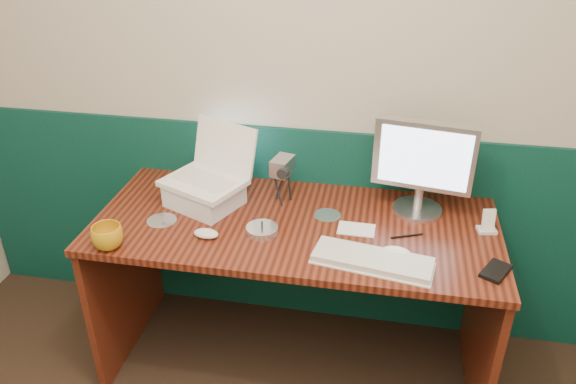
% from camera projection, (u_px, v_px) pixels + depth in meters
% --- Properties ---
extents(back_wall, '(3.50, 0.04, 2.50)m').
position_uv_depth(back_wall, '(325.00, 73.00, 2.30)').
color(back_wall, '#B9AE9D').
rests_on(back_wall, ground).
extents(wainscot, '(3.48, 0.02, 1.00)m').
position_uv_depth(wainscot, '(319.00, 229.00, 2.65)').
color(wainscot, '#072F25').
rests_on(wainscot, ground).
extents(desk, '(1.60, 0.70, 0.75)m').
position_uv_depth(desk, '(294.00, 297.00, 2.41)').
color(desk, '#341109').
rests_on(desk, ground).
extents(laptop_riser, '(0.34, 0.32, 0.09)m').
position_uv_depth(laptop_riser, '(204.00, 195.00, 2.33)').
color(laptop_riser, silver).
rests_on(laptop_riser, desk).
extents(laptop, '(0.38, 0.34, 0.26)m').
position_uv_depth(laptop, '(201.00, 157.00, 2.25)').
color(laptop, white).
rests_on(laptop, laptop_riser).
extents(monitor, '(0.40, 0.17, 0.39)m').
position_uv_depth(monitor, '(422.00, 169.00, 2.21)').
color(monitor, silver).
rests_on(monitor, desk).
extents(keyboard, '(0.44, 0.20, 0.02)m').
position_uv_depth(keyboard, '(372.00, 261.00, 1.98)').
color(keyboard, silver).
rests_on(keyboard, desk).
extents(mouse_right, '(0.12, 0.08, 0.04)m').
position_uv_depth(mouse_right, '(396.00, 252.00, 2.02)').
color(mouse_right, white).
rests_on(mouse_right, desk).
extents(mouse_left, '(0.10, 0.06, 0.03)m').
position_uv_depth(mouse_left, '(206.00, 234.00, 2.13)').
color(mouse_left, silver).
rests_on(mouse_left, desk).
extents(mug, '(0.15, 0.15, 0.09)m').
position_uv_depth(mug, '(107.00, 237.00, 2.06)').
color(mug, '#C38C12').
rests_on(mug, desk).
extents(camcorder, '(0.12, 0.15, 0.21)m').
position_uv_depth(camcorder, '(283.00, 180.00, 2.33)').
color(camcorder, '#A8A8AC').
rests_on(camcorder, desk).
extents(cd_spindle, '(0.12, 0.12, 0.03)m').
position_uv_depth(cd_spindle, '(262.00, 230.00, 2.16)').
color(cd_spindle, silver).
rests_on(cd_spindle, desk).
extents(cd_loose_a, '(0.12, 0.12, 0.00)m').
position_uv_depth(cd_loose_a, '(162.00, 220.00, 2.24)').
color(cd_loose_a, '#ADB3BD').
rests_on(cd_loose_a, desk).
extents(cd_loose_b, '(0.11, 0.11, 0.00)m').
position_uv_depth(cd_loose_b, '(327.00, 215.00, 2.28)').
color(cd_loose_b, silver).
rests_on(cd_loose_b, desk).
extents(pen, '(0.12, 0.06, 0.01)m').
position_uv_depth(pen, '(407.00, 236.00, 2.14)').
color(pen, black).
rests_on(pen, desk).
extents(papers, '(0.15, 0.10, 0.00)m').
position_uv_depth(papers, '(356.00, 229.00, 2.18)').
color(papers, white).
rests_on(papers, desk).
extents(dock, '(0.08, 0.07, 0.01)m').
position_uv_depth(dock, '(486.00, 230.00, 2.17)').
color(dock, silver).
rests_on(dock, desk).
extents(music_player, '(0.05, 0.03, 0.08)m').
position_uv_depth(music_player, '(489.00, 219.00, 2.15)').
color(music_player, white).
rests_on(music_player, dock).
extents(pda, '(0.12, 0.14, 0.01)m').
position_uv_depth(pda, '(496.00, 271.00, 1.94)').
color(pda, black).
rests_on(pda, desk).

